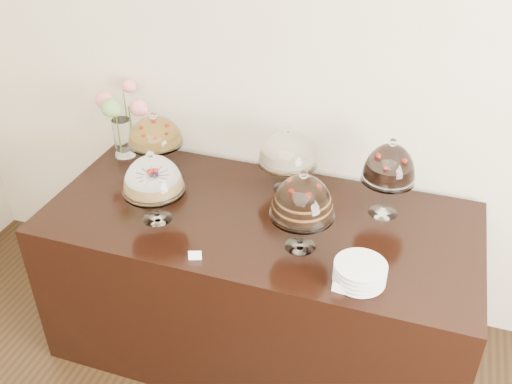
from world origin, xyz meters
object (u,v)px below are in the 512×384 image
(cake_stand_sugar_sponge, at_px, (153,178))
(cake_stand_cheesecake, at_px, (288,150))
(flower_vase, at_px, (121,117))
(cake_stand_fruit_tart, at_px, (155,133))
(cake_stand_choco_layer, at_px, (303,200))
(display_counter, at_px, (259,283))
(cake_stand_dark_choco, at_px, (389,166))
(plate_stack, at_px, (360,273))

(cake_stand_sugar_sponge, xyz_separation_m, cake_stand_cheesecake, (0.54, 0.48, -0.01))
(cake_stand_sugar_sponge, bearing_deg, flower_vase, 132.04)
(cake_stand_sugar_sponge, bearing_deg, cake_stand_fruit_tart, 116.05)
(cake_stand_choco_layer, height_order, flower_vase, flower_vase)
(display_counter, distance_m, cake_stand_cheesecake, 0.75)
(cake_stand_sugar_sponge, relative_size, cake_stand_choco_layer, 0.93)
(cake_stand_fruit_tart, xyz_separation_m, flower_vase, (-0.26, 0.08, 0.02))
(display_counter, bearing_deg, cake_stand_dark_choco, 21.55)
(plate_stack, bearing_deg, cake_stand_fruit_tart, 155.06)
(flower_vase, bearing_deg, plate_stack, -23.74)
(display_counter, distance_m, cake_stand_sugar_sponge, 0.86)
(display_counter, bearing_deg, plate_stack, -29.73)
(cake_stand_sugar_sponge, distance_m, plate_stack, 1.08)
(cake_stand_fruit_tart, bearing_deg, cake_stand_dark_choco, -1.43)
(cake_stand_fruit_tart, height_order, flower_vase, flower_vase)
(cake_stand_sugar_sponge, height_order, cake_stand_choco_layer, cake_stand_choco_layer)
(cake_stand_cheesecake, bearing_deg, cake_stand_sugar_sponge, -138.28)
(cake_stand_cheesecake, bearing_deg, flower_vase, 177.52)
(cake_stand_fruit_tart, bearing_deg, flower_vase, 162.50)
(plate_stack, bearing_deg, display_counter, 150.27)
(flower_vase, bearing_deg, cake_stand_choco_layer, -22.87)
(cake_stand_dark_choco, distance_m, flower_vase, 1.56)
(cake_stand_sugar_sponge, xyz_separation_m, plate_stack, (1.05, -0.14, -0.20))
(cake_stand_sugar_sponge, height_order, cake_stand_cheesecake, cake_stand_sugar_sponge)
(cake_stand_sugar_sponge, xyz_separation_m, flower_vase, (-0.48, 0.53, 0.01))
(display_counter, xyz_separation_m, cake_stand_sugar_sponge, (-0.48, -0.18, 0.69))
(display_counter, bearing_deg, flower_vase, 160.09)
(flower_vase, bearing_deg, cake_stand_sugar_sponge, -47.96)
(cake_stand_choco_layer, relative_size, cake_stand_dark_choco, 0.97)
(cake_stand_dark_choco, distance_m, cake_stand_fruit_tart, 1.29)
(flower_vase, relative_size, plate_stack, 1.94)
(cake_stand_cheesecake, relative_size, flower_vase, 0.86)
(display_counter, distance_m, flower_vase, 1.24)
(cake_stand_dark_choco, height_order, flower_vase, flower_vase)
(cake_stand_cheesecake, xyz_separation_m, cake_stand_dark_choco, (0.53, -0.07, 0.04))
(cake_stand_fruit_tart, height_order, plate_stack, cake_stand_fruit_tart)
(cake_stand_dark_choco, distance_m, plate_stack, 0.60)
(cake_stand_choco_layer, bearing_deg, plate_stack, -27.08)
(display_counter, height_order, flower_vase, flower_vase)
(cake_stand_choco_layer, bearing_deg, cake_stand_fruit_tart, 155.76)
(cake_stand_choco_layer, relative_size, flower_vase, 0.96)
(cake_stand_choco_layer, xyz_separation_m, plate_stack, (0.31, -0.16, -0.22))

